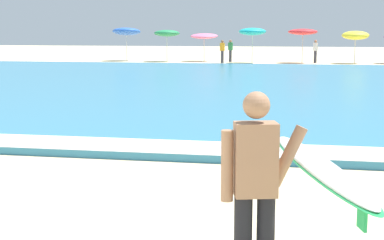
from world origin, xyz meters
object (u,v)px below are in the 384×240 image
beach_umbrella_1 (167,33)px  beachgoer_near_row_left (222,51)px  surfer_with_board (285,177)px  beachgoer_near_row_right (315,51)px  beach_umbrella_3 (252,32)px  beach_umbrella_2 (204,36)px  beach_umbrella_0 (126,32)px  beach_umbrella_4 (303,32)px  beach_umbrella_5 (355,35)px  beachgoer_near_row_mid (230,50)px

beach_umbrella_1 → beachgoer_near_row_left: 4.61m
surfer_with_board → beach_umbrella_1: (-9.73, 37.12, 0.99)m
beach_umbrella_1 → beachgoer_near_row_left: beach_umbrella_1 is taller
beachgoer_near_row_left → beachgoer_near_row_right: same height
beach_umbrella_3 → beach_umbrella_2: bearing=154.6°
beach_umbrella_0 → beachgoer_near_row_left: size_ratio=1.59×
beach_umbrella_4 → beachgoer_near_row_right: 1.56m
surfer_with_board → beach_umbrella_5: size_ratio=1.22×
beach_umbrella_4 → beach_umbrella_3: bearing=-168.3°
beachgoer_near_row_left → beach_umbrella_2: bearing=125.9°
beach_umbrella_3 → beach_umbrella_0: bearing=172.2°
surfer_with_board → beach_umbrella_4: beach_umbrella_4 is taller
surfer_with_board → beach_umbrella_2: bearing=100.7°
surfer_with_board → beachgoer_near_row_mid: surfer_with_board is taller
beach_umbrella_3 → beach_umbrella_4: (3.40, 0.70, -0.02)m
beach_umbrella_1 → beach_umbrella_2: (2.57, 0.91, -0.21)m
beach_umbrella_2 → beach_umbrella_0: bearing=-175.5°
surfer_with_board → beach_umbrella_5: 37.17m
beachgoer_near_row_mid → beach_umbrella_3: bearing=-27.7°
beachgoer_near_row_right → beach_umbrella_1: bearing=179.5°
surfer_with_board → beach_umbrella_3: 36.47m
beach_umbrella_1 → beach_umbrella_4: beach_umbrella_4 is taller
beach_umbrella_3 → beachgoer_near_row_mid: 2.24m
beach_umbrella_0 → beachgoer_near_row_right: bearing=-2.3°
beach_umbrella_1 → beachgoer_near_row_left: size_ratio=1.45×
surfer_with_board → beach_umbrella_0: bearing=108.9°
beach_umbrella_1 → beach_umbrella_2: 2.74m
beach_umbrella_2 → beachgoer_near_row_mid: bearing=-23.5°
surfer_with_board → beach_umbrella_3: (-3.49, 36.29, 1.11)m
beachgoer_near_row_left → beach_umbrella_3: bearing=15.5°
beach_umbrella_0 → beach_umbrella_1: 3.20m
beachgoer_near_row_left → beachgoer_near_row_mid: size_ratio=1.00×
beach_umbrella_3 → beach_umbrella_5: 6.96m
beach_umbrella_4 → beachgoer_near_row_left: (-5.41, -1.26, -1.28)m
beach_umbrella_2 → beach_umbrella_5: (10.58, -1.02, 0.08)m
surfer_with_board → beach_umbrella_1: 38.38m
beach_umbrella_0 → beach_umbrella_1: (3.17, -0.46, -0.12)m
beachgoer_near_row_left → beach_umbrella_0: bearing=166.0°
beach_umbrella_3 → beach_umbrella_4: bearing=11.7°
beach_umbrella_4 → beachgoer_near_row_right: (0.89, 0.03, -1.28)m
beachgoer_near_row_left → beachgoer_near_row_mid: same height
beach_umbrella_4 → beachgoer_near_row_left: beach_umbrella_4 is taller
beach_umbrella_3 → beachgoer_near_row_mid: (-1.62, 0.85, -1.30)m
beachgoer_near_row_right → beachgoer_near_row_mid: bearing=178.8°
beach_umbrella_0 → beach_umbrella_1: bearing=-8.3°
beach_umbrella_5 → surfer_with_board: bearing=-95.3°
beachgoer_near_row_left → beachgoer_near_row_right: size_ratio=1.00×
beach_umbrella_3 → beachgoer_near_row_mid: bearing=152.3°
beach_umbrella_0 → beach_umbrella_5: 16.33m
beach_umbrella_0 → beachgoer_near_row_mid: beach_umbrella_0 is taller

